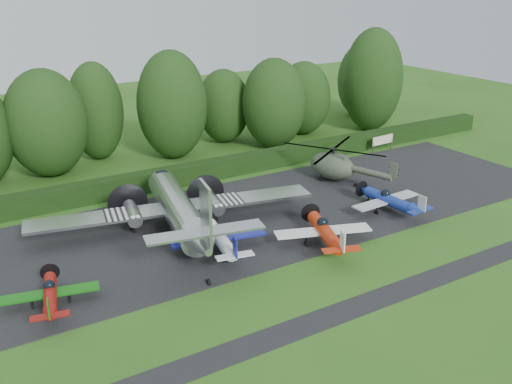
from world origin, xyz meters
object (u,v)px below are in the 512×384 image
light_plane_red (50,294)px  helicopter (333,164)px  light_plane_blue (390,200)px  light_plane_orange (325,232)px  light_plane_white (220,238)px  sign_board (383,141)px  transport_plane (180,210)px

light_plane_red → helicopter: (30.57, 9.57, 0.91)m
light_plane_blue → light_plane_red: bearing=-176.1°
light_plane_orange → light_plane_white: bearing=137.5°
helicopter → light_plane_blue: bearing=-76.9°
light_plane_orange → helicopter: size_ratio=0.64×
helicopter → sign_board: size_ratio=3.77×
light_plane_blue → transport_plane: bearing=165.8°
transport_plane → light_plane_orange: 11.98m
light_plane_red → light_plane_white: size_ratio=0.82×
light_plane_red → light_plane_blue: (29.86, 0.37, 0.17)m
light_plane_white → helicopter: 19.42m
light_plane_orange → light_plane_blue: (9.22, 2.40, -0.09)m
light_plane_blue → sign_board: size_ratio=2.24×
light_plane_blue → sign_board: light_plane_blue is taller
light_plane_orange → helicopter: (9.93, 11.60, 0.65)m
light_plane_blue → helicopter: 9.26m
transport_plane → light_plane_blue: size_ratio=3.18×
light_plane_red → sign_board: size_ratio=1.91×
transport_plane → light_plane_red: size_ratio=3.73×
helicopter → light_plane_white: bearing=-137.1°
light_plane_white → helicopter: helicopter is taller
light_plane_red → helicopter: 32.05m
transport_plane → light_plane_red: 13.30m
light_plane_blue → helicopter: size_ratio=0.59×
helicopter → light_plane_orange: bearing=-113.0°
light_plane_white → light_plane_orange: light_plane_orange is taller
transport_plane → helicopter: 19.10m
light_plane_red → transport_plane: bearing=14.7°
light_plane_orange → sign_board: light_plane_orange is taller
light_plane_orange → light_plane_blue: bearing=-4.6°
light_plane_white → light_plane_blue: 16.85m
light_plane_white → helicopter: size_ratio=0.62×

